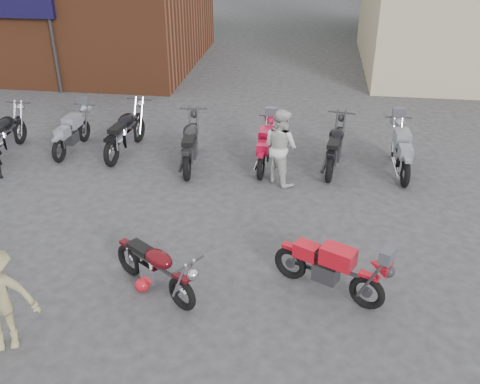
% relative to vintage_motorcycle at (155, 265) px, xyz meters
% --- Properties ---
extents(ground, '(90.00, 90.00, 0.00)m').
position_rel_vintage_motorcycle_xyz_m(ground, '(0.69, -0.21, -0.52)').
color(ground, '#313033').
extents(brick_building, '(12.00, 8.00, 4.00)m').
position_rel_vintage_motorcycle_xyz_m(brick_building, '(-8.31, 13.79, 1.48)').
color(brick_building, brown).
rests_on(brick_building, ground).
extents(vintage_motorcycle, '(1.83, 1.52, 1.05)m').
position_rel_vintage_motorcycle_xyz_m(vintage_motorcycle, '(0.00, 0.00, 0.00)').
color(vintage_motorcycle, '#500A10').
rests_on(vintage_motorcycle, ground).
extents(sportbike, '(1.93, 1.38, 1.08)m').
position_rel_vintage_motorcycle_xyz_m(sportbike, '(2.74, 0.34, 0.01)').
color(sportbike, red).
rests_on(sportbike, ground).
extents(helmet, '(0.33, 0.33, 0.23)m').
position_rel_vintage_motorcycle_xyz_m(helmet, '(-0.24, -0.01, -0.41)').
color(helmet, '#AB121C').
rests_on(helmet, ground).
extents(person_light, '(1.06, 1.04, 1.72)m').
position_rel_vintage_motorcycle_xyz_m(person_light, '(1.68, 4.17, 0.34)').
color(person_light, silver).
rests_on(person_light, ground).
extents(row_bike_0, '(0.77, 2.07, 1.19)m').
position_rel_vintage_motorcycle_xyz_m(row_bike_0, '(-5.16, 4.75, 0.07)').
color(row_bike_0, black).
rests_on(row_bike_0, ground).
extents(row_bike_1, '(0.72, 1.87, 1.07)m').
position_rel_vintage_motorcycle_xyz_m(row_bike_1, '(-3.64, 5.21, 0.01)').
color(row_bike_1, '#91929F').
rests_on(row_bike_1, ground).
extents(row_bike_2, '(0.94, 2.20, 1.24)m').
position_rel_vintage_motorcycle_xyz_m(row_bike_2, '(-2.25, 5.27, 0.10)').
color(row_bike_2, black).
rests_on(row_bike_2, ground).
extents(row_bike_3, '(0.93, 2.18, 1.23)m').
position_rel_vintage_motorcycle_xyz_m(row_bike_3, '(-0.49, 4.77, 0.09)').
color(row_bike_3, black).
rests_on(row_bike_3, ground).
extents(row_bike_4, '(0.71, 1.90, 1.09)m').
position_rel_vintage_motorcycle_xyz_m(row_bike_4, '(1.28, 4.94, 0.02)').
color(row_bike_4, red).
rests_on(row_bike_4, ground).
extents(row_bike_5, '(0.97, 2.14, 1.20)m').
position_rel_vintage_motorcycle_xyz_m(row_bike_5, '(2.90, 5.09, 0.07)').
color(row_bike_5, black).
rests_on(row_bike_5, ground).
extents(row_bike_6, '(0.71, 2.01, 1.15)m').
position_rel_vintage_motorcycle_xyz_m(row_bike_6, '(4.41, 5.07, 0.05)').
color(row_bike_6, gray).
rests_on(row_bike_6, ground).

